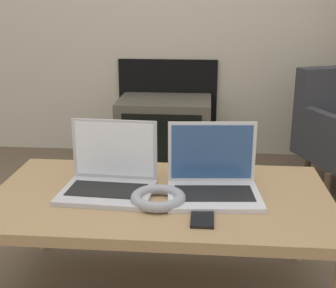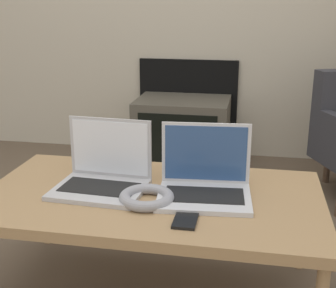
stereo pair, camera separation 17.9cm
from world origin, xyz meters
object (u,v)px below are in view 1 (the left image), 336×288
(laptop_right, at_px, (213,179))
(tv, at_px, (165,131))
(phone, at_px, (202,217))
(laptop_left, at_px, (110,176))
(headphones, at_px, (159,198))

(laptop_right, bearing_deg, tv, 97.20)
(laptop_right, xyz_separation_m, tv, (-0.30, 1.40, -0.23))
(phone, height_order, tv, tv)
(laptop_right, xyz_separation_m, phone, (-0.03, -0.20, -0.05))
(laptop_left, xyz_separation_m, tv, (0.06, 1.40, -0.23))
(headphones, bearing_deg, phone, -34.67)
(laptop_right, relative_size, tv, 0.56)
(phone, bearing_deg, tv, 99.36)
(laptop_right, bearing_deg, phone, -104.06)
(phone, bearing_deg, laptop_right, 80.66)
(headphones, relative_size, phone, 1.31)
(laptop_left, bearing_deg, headphones, -25.42)
(phone, relative_size, tv, 0.24)
(tv, bearing_deg, laptop_left, -92.46)
(laptop_left, relative_size, headphones, 1.77)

